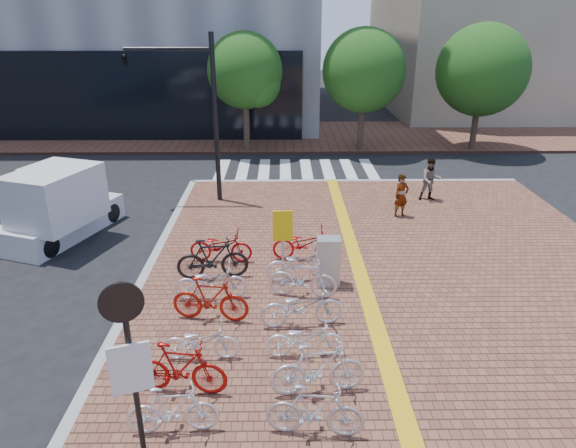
{
  "coord_description": "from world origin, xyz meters",
  "views": [
    {
      "loc": [
        -0.18,
        -9.27,
        6.87
      ],
      "look_at": [
        -0.0,
        4.25,
        1.3
      ],
      "focal_mm": 32.0,
      "sensor_mm": 36.0,
      "label": 1
    }
  ],
  "objects_px": {
    "bike_4": "(211,282)",
    "bike_11": "(303,278)",
    "bike_1": "(180,368)",
    "notice_sign": "(130,357)",
    "bike_2": "(201,342)",
    "pedestrian_b": "(431,180)",
    "bike_0": "(172,410)",
    "bike_13": "(305,244)",
    "utility_box": "(328,262)",
    "bike_10": "(302,306)",
    "traffic_light_pole": "(174,88)",
    "bike_7": "(315,411)",
    "bike_9": "(304,338)",
    "bike_3": "(210,299)",
    "pedestrian_a": "(401,196)",
    "bike_8": "(318,369)",
    "box_truck": "(57,203)",
    "yellow_sign": "(283,232)",
    "bike_6": "(221,246)",
    "bike_12": "(299,263)",
    "bike_5": "(213,259)"
  },
  "relations": [
    {
      "from": "bike_4",
      "to": "bike_11",
      "type": "distance_m",
      "value": 2.32
    },
    {
      "from": "bike_1",
      "to": "notice_sign",
      "type": "relative_size",
      "value": 0.54
    },
    {
      "from": "bike_2",
      "to": "pedestrian_b",
      "type": "bearing_deg",
      "value": -38.67
    },
    {
      "from": "bike_0",
      "to": "bike_13",
      "type": "distance_m",
      "value": 7.19
    },
    {
      "from": "bike_4",
      "to": "utility_box",
      "type": "xyz_separation_m",
      "value": [
        3.02,
        0.7,
        0.19
      ]
    },
    {
      "from": "bike_10",
      "to": "bike_11",
      "type": "distance_m",
      "value": 1.31
    },
    {
      "from": "bike_4",
      "to": "traffic_light_pole",
      "type": "distance_m",
      "value": 8.63
    },
    {
      "from": "bike_7",
      "to": "utility_box",
      "type": "bearing_deg",
      "value": -0.9
    },
    {
      "from": "bike_10",
      "to": "bike_11",
      "type": "bearing_deg",
      "value": -10.49
    },
    {
      "from": "notice_sign",
      "to": "traffic_light_pole",
      "type": "relative_size",
      "value": 0.55
    },
    {
      "from": "bike_9",
      "to": "utility_box",
      "type": "height_order",
      "value": "utility_box"
    },
    {
      "from": "bike_3",
      "to": "bike_7",
      "type": "distance_m",
      "value": 4.24
    },
    {
      "from": "bike_13",
      "to": "pedestrian_a",
      "type": "relative_size",
      "value": 1.22
    },
    {
      "from": "bike_10",
      "to": "notice_sign",
      "type": "relative_size",
      "value": 0.57
    },
    {
      "from": "bike_9",
      "to": "notice_sign",
      "type": "height_order",
      "value": "notice_sign"
    },
    {
      "from": "bike_9",
      "to": "bike_8",
      "type": "bearing_deg",
      "value": -172.02
    },
    {
      "from": "bike_13",
      "to": "box_truck",
      "type": "bearing_deg",
      "value": 75.68
    },
    {
      "from": "bike_0",
      "to": "pedestrian_a",
      "type": "xyz_separation_m",
      "value": [
        6.09,
        10.13,
        0.29
      ]
    },
    {
      "from": "bike_3",
      "to": "bike_7",
      "type": "xyz_separation_m",
      "value": [
        2.22,
        -3.61,
        -0.04
      ]
    },
    {
      "from": "bike_4",
      "to": "box_truck",
      "type": "height_order",
      "value": "box_truck"
    },
    {
      "from": "yellow_sign",
      "to": "bike_6",
      "type": "bearing_deg",
      "value": 150.68
    },
    {
      "from": "pedestrian_b",
      "to": "bike_4",
      "type": "bearing_deg",
      "value": -135.9
    },
    {
      "from": "bike_6",
      "to": "bike_7",
      "type": "height_order",
      "value": "bike_7"
    },
    {
      "from": "bike_8",
      "to": "yellow_sign",
      "type": "xyz_separation_m",
      "value": [
        -0.64,
        4.65,
        0.8
      ]
    },
    {
      "from": "bike_12",
      "to": "utility_box",
      "type": "distance_m",
      "value": 0.83
    },
    {
      "from": "bike_8",
      "to": "notice_sign",
      "type": "height_order",
      "value": "notice_sign"
    },
    {
      "from": "bike_0",
      "to": "notice_sign",
      "type": "xyz_separation_m",
      "value": [
        -0.33,
        -0.73,
        1.64
      ]
    },
    {
      "from": "box_truck",
      "to": "bike_11",
      "type": "bearing_deg",
      "value": -28.98
    },
    {
      "from": "bike_6",
      "to": "pedestrian_b",
      "type": "xyz_separation_m",
      "value": [
        7.48,
        5.22,
        0.35
      ]
    },
    {
      "from": "traffic_light_pole",
      "to": "box_truck",
      "type": "bearing_deg",
      "value": -138.29
    },
    {
      "from": "bike_7",
      "to": "pedestrian_a",
      "type": "height_order",
      "value": "pedestrian_a"
    },
    {
      "from": "bike_5",
      "to": "bike_11",
      "type": "height_order",
      "value": "bike_5"
    },
    {
      "from": "bike_4",
      "to": "traffic_light_pole",
      "type": "height_order",
      "value": "traffic_light_pole"
    },
    {
      "from": "utility_box",
      "to": "bike_1",
      "type": "bearing_deg",
      "value": -126.99
    },
    {
      "from": "bike_6",
      "to": "bike_2",
      "type": "bearing_deg",
      "value": -174.73
    },
    {
      "from": "bike_3",
      "to": "bike_4",
      "type": "distance_m",
      "value": 0.98
    },
    {
      "from": "bike_2",
      "to": "bike_6",
      "type": "relative_size",
      "value": 0.88
    },
    {
      "from": "bike_2",
      "to": "bike_8",
      "type": "distance_m",
      "value": 2.6
    },
    {
      "from": "bike_9",
      "to": "bike_12",
      "type": "height_order",
      "value": "bike_12"
    },
    {
      "from": "bike_0",
      "to": "bike_13",
      "type": "relative_size",
      "value": 0.85
    },
    {
      "from": "bike_5",
      "to": "utility_box",
      "type": "xyz_separation_m",
      "value": [
        3.09,
        -0.39,
        0.09
      ]
    },
    {
      "from": "bike_1",
      "to": "bike_12",
      "type": "relative_size",
      "value": 0.99
    },
    {
      "from": "bike_0",
      "to": "bike_5",
      "type": "xyz_separation_m",
      "value": [
        0.0,
        5.59,
        0.1
      ]
    },
    {
      "from": "bike_4",
      "to": "pedestrian_a",
      "type": "xyz_separation_m",
      "value": [
        6.01,
        5.63,
        0.29
      ]
    },
    {
      "from": "bike_2",
      "to": "yellow_sign",
      "type": "distance_m",
      "value": 4.07
    },
    {
      "from": "bike_0",
      "to": "bike_1",
      "type": "distance_m",
      "value": 1.03
    },
    {
      "from": "bike_10",
      "to": "pedestrian_a",
      "type": "height_order",
      "value": "pedestrian_a"
    },
    {
      "from": "bike_0",
      "to": "notice_sign",
      "type": "height_order",
      "value": "notice_sign"
    },
    {
      "from": "bike_0",
      "to": "bike_11",
      "type": "xyz_separation_m",
      "value": [
        2.4,
        4.56,
        0.05
      ]
    },
    {
      "from": "bike_2",
      "to": "utility_box",
      "type": "xyz_separation_m",
      "value": [
        2.91,
        3.16,
        0.25
      ]
    }
  ]
}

